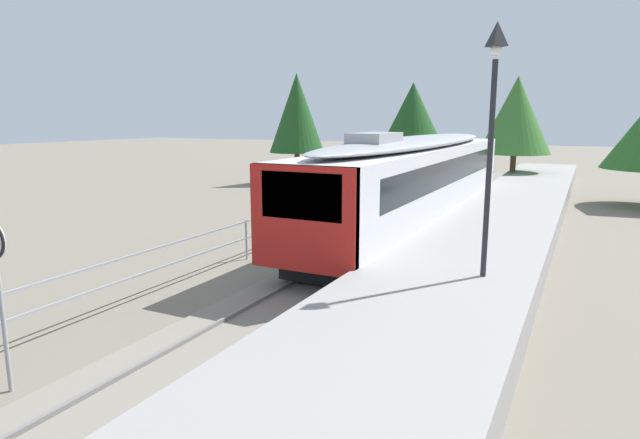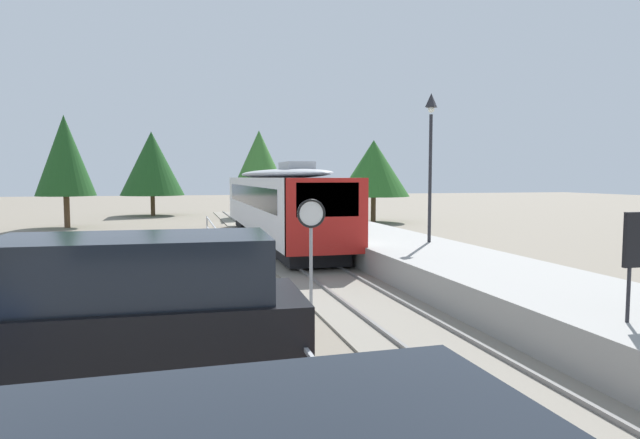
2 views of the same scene
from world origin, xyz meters
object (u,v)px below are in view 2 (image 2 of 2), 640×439
(commuter_train, at_px, (277,200))
(parked_van_black, at_px, (118,331))
(speed_limit_sign, at_px, (311,231))
(platform_lamp_mid_platform, at_px, (431,139))

(commuter_train, distance_m, parked_van_black, 20.01)
(speed_limit_sign, relative_size, parked_van_black, 0.56)
(speed_limit_sign, bearing_deg, parked_van_black, -132.95)
(commuter_train, height_order, platform_lamp_mid_platform, platform_lamp_mid_platform)
(platform_lamp_mid_platform, height_order, parked_van_black, platform_lamp_mid_platform)
(commuter_train, distance_m, speed_limit_sign, 15.62)
(platform_lamp_mid_platform, bearing_deg, parked_van_black, -132.08)
(commuter_train, relative_size, speed_limit_sign, 6.83)
(speed_limit_sign, distance_m, parked_van_black, 5.17)
(commuter_train, distance_m, platform_lamp_mid_platform, 9.82)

